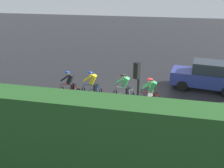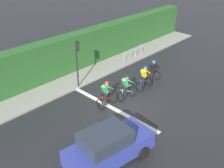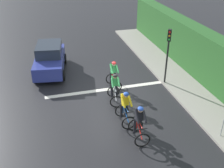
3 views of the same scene
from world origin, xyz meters
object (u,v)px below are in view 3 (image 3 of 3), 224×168
(cyclist_mid, at_px, (115,88))
(traffic_light_near_crossing, at_px, (168,49))
(cyclist_second, at_px, (125,108))
(cyclist_lead, at_px, (139,123))
(car_navy, at_px, (50,58))
(cyclist_fourth, at_px, (113,75))

(cyclist_mid, xyz_separation_m, traffic_light_near_crossing, (-3.33, -1.05, 1.43))
(cyclist_mid, relative_size, traffic_light_near_crossing, 0.50)
(cyclist_second, distance_m, cyclist_mid, 1.83)
(cyclist_lead, distance_m, traffic_light_near_crossing, 5.38)
(traffic_light_near_crossing, bearing_deg, car_navy, -29.46)
(cyclist_lead, distance_m, cyclist_mid, 3.08)
(cyclist_lead, relative_size, car_navy, 0.39)
(cyclist_mid, distance_m, car_navy, 5.50)
(cyclist_second, bearing_deg, cyclist_fourth, -96.18)
(cyclist_lead, relative_size, cyclist_second, 1.00)
(cyclist_lead, bearing_deg, traffic_light_near_crossing, -127.25)
(cyclist_second, bearing_deg, traffic_light_near_crossing, -139.33)
(cyclist_second, relative_size, traffic_light_near_crossing, 0.50)
(cyclist_fourth, relative_size, traffic_light_near_crossing, 0.50)
(cyclist_mid, relative_size, cyclist_fourth, 1.00)
(cyclist_lead, height_order, cyclist_second, same)
(cyclist_fourth, xyz_separation_m, traffic_light_near_crossing, (-3.00, 0.41, 1.43))
(car_navy, bearing_deg, cyclist_second, 114.66)
(cyclist_fourth, bearing_deg, cyclist_lead, 88.22)
(cyclist_mid, height_order, cyclist_fourth, same)
(car_navy, bearing_deg, traffic_light_near_crossing, 150.54)
(cyclist_lead, height_order, car_navy, car_navy)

